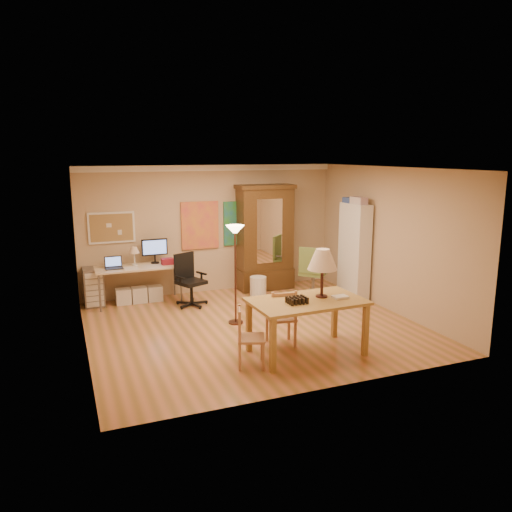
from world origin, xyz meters
name	(u,v)px	position (x,y,z in m)	size (l,w,h in m)	color
floor	(254,326)	(0.00, 0.00, 0.00)	(5.50, 5.50, 0.00)	olive
crown_molding	(211,168)	(0.00, 2.46, 2.64)	(5.50, 0.08, 0.12)	white
corkboard	(112,228)	(-2.05, 2.47, 1.50)	(0.90, 0.04, 0.62)	#9C8349
art_panel_left	(200,225)	(-0.25, 2.47, 1.45)	(0.80, 0.04, 1.00)	gold
art_panel_right	(240,223)	(0.65, 2.47, 1.45)	(0.75, 0.04, 0.95)	#216A87
dining_table	(313,289)	(0.40, -1.36, 0.99)	(1.69, 1.05, 1.56)	olive
ladder_chair_back	(281,319)	(0.09, -0.95, 0.42)	(0.47, 0.46, 0.91)	#9E6948
ladder_chair_left	(249,339)	(-0.65, -1.48, 0.40)	(0.48, 0.49, 0.85)	#9E6948
torchiere_lamp	(235,245)	(-0.23, 0.28, 1.40)	(0.32, 0.32, 1.74)	#45251B
computer_desk	(140,280)	(-1.59, 2.16, 0.46)	(1.66, 0.72, 1.25)	beige
office_chair_black	(190,292)	(-0.71, 1.60, 0.27)	(0.63, 0.63, 1.03)	black
office_chair_green	(312,283)	(1.81, 1.28, 0.29)	(0.69, 0.69, 1.07)	slate
drawer_cart	(94,287)	(-2.47, 2.28, 0.38)	(0.38, 0.45, 0.75)	slate
armoire	(265,244)	(1.13, 2.24, 0.99)	(1.24, 0.59, 2.28)	#36200E
bookshelf	(354,252)	(2.55, 0.89, 0.97)	(0.29, 0.78, 1.95)	white
wastebin	(258,287)	(0.74, 1.66, 0.21)	(0.34, 0.34, 0.43)	silver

